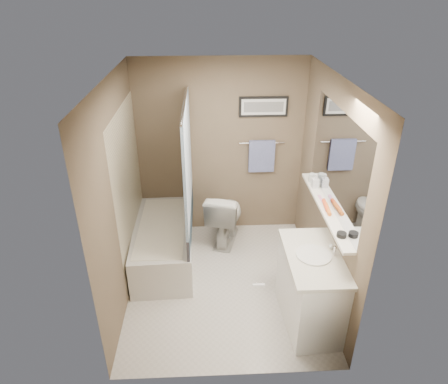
{
  "coord_description": "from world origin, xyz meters",
  "views": [
    {
      "loc": [
        -0.18,
        -3.68,
        3.19
      ],
      "look_at": [
        0.0,
        0.15,
        1.15
      ],
      "focal_mm": 32.0,
      "sensor_mm": 36.0,
      "label": 1
    }
  ],
  "objects_px": {
    "vanity": "(311,290)",
    "hair_brush_front": "(328,209)",
    "bathtub": "(163,243)",
    "toilet": "(225,216)",
    "soap_bottle": "(315,181)",
    "glass_jar": "(312,178)",
    "candle_bowl_near": "(342,235)",
    "hair_brush_back": "(326,205)"
  },
  "relations": [
    {
      "from": "soap_bottle",
      "to": "hair_brush_front",
      "type": "bearing_deg",
      "value": -90.0
    },
    {
      "from": "bathtub",
      "to": "soap_bottle",
      "type": "distance_m",
      "value": 2.03
    },
    {
      "from": "candle_bowl_near",
      "to": "hair_brush_back",
      "type": "height_order",
      "value": "hair_brush_back"
    },
    {
      "from": "vanity",
      "to": "soap_bottle",
      "type": "bearing_deg",
      "value": 74.98
    },
    {
      "from": "vanity",
      "to": "bathtub",
      "type": "bearing_deg",
      "value": 141.78
    },
    {
      "from": "hair_brush_back",
      "to": "glass_jar",
      "type": "distance_m",
      "value": 0.58
    },
    {
      "from": "bathtub",
      "to": "hair_brush_back",
      "type": "height_order",
      "value": "hair_brush_back"
    },
    {
      "from": "hair_brush_back",
      "to": "glass_jar",
      "type": "bearing_deg",
      "value": 90.0
    },
    {
      "from": "toilet",
      "to": "candle_bowl_near",
      "type": "xyz_separation_m",
      "value": [
        0.98,
        -1.61,
        0.75
      ]
    },
    {
      "from": "glass_jar",
      "to": "soap_bottle",
      "type": "relative_size",
      "value": 0.62
    },
    {
      "from": "bathtub",
      "to": "soap_bottle",
      "type": "relative_size",
      "value": 9.31
    },
    {
      "from": "toilet",
      "to": "hair_brush_back",
      "type": "distance_m",
      "value": 1.64
    },
    {
      "from": "bathtub",
      "to": "glass_jar",
      "type": "height_order",
      "value": "glass_jar"
    },
    {
      "from": "bathtub",
      "to": "vanity",
      "type": "height_order",
      "value": "vanity"
    },
    {
      "from": "hair_brush_front",
      "to": "hair_brush_back",
      "type": "bearing_deg",
      "value": 90.0
    },
    {
      "from": "candle_bowl_near",
      "to": "hair_brush_back",
      "type": "relative_size",
      "value": 0.41
    },
    {
      "from": "bathtub",
      "to": "candle_bowl_near",
      "type": "bearing_deg",
      "value": -36.39
    },
    {
      "from": "bathtub",
      "to": "hair_brush_front",
      "type": "bearing_deg",
      "value": -24.96
    },
    {
      "from": "hair_brush_front",
      "to": "soap_bottle",
      "type": "xyz_separation_m",
      "value": [
        0.0,
        0.52,
        0.06
      ]
    },
    {
      "from": "vanity",
      "to": "hair_brush_front",
      "type": "relative_size",
      "value": 4.09
    },
    {
      "from": "bathtub",
      "to": "hair_brush_front",
      "type": "relative_size",
      "value": 6.82
    },
    {
      "from": "bathtub",
      "to": "hair_brush_back",
      "type": "xyz_separation_m",
      "value": [
        1.79,
        -0.66,
        0.89
      ]
    },
    {
      "from": "toilet",
      "to": "candle_bowl_near",
      "type": "bearing_deg",
      "value": 136.54
    },
    {
      "from": "candle_bowl_near",
      "to": "glass_jar",
      "type": "xyz_separation_m",
      "value": [
        0.0,
        1.12,
        0.03
      ]
    },
    {
      "from": "hair_brush_front",
      "to": "soap_bottle",
      "type": "height_order",
      "value": "soap_bottle"
    },
    {
      "from": "hair_brush_front",
      "to": "glass_jar",
      "type": "distance_m",
      "value": 0.66
    },
    {
      "from": "toilet",
      "to": "soap_bottle",
      "type": "distance_m",
      "value": 1.42
    },
    {
      "from": "hair_brush_front",
      "to": "soap_bottle",
      "type": "distance_m",
      "value": 0.53
    },
    {
      "from": "glass_jar",
      "to": "bathtub",
      "type": "bearing_deg",
      "value": 177.46
    },
    {
      "from": "candle_bowl_near",
      "to": "hair_brush_back",
      "type": "bearing_deg",
      "value": 90.0
    },
    {
      "from": "hair_brush_front",
      "to": "bathtub",
      "type": "bearing_deg",
      "value": 157.48
    },
    {
      "from": "toilet",
      "to": "hair_brush_front",
      "type": "distance_m",
      "value": 1.69
    },
    {
      "from": "candle_bowl_near",
      "to": "soap_bottle",
      "type": "bearing_deg",
      "value": 90.0
    },
    {
      "from": "toilet",
      "to": "hair_brush_front",
      "type": "height_order",
      "value": "hair_brush_front"
    },
    {
      "from": "toilet",
      "to": "candle_bowl_near",
      "type": "height_order",
      "value": "candle_bowl_near"
    },
    {
      "from": "hair_brush_back",
      "to": "soap_bottle",
      "type": "height_order",
      "value": "soap_bottle"
    },
    {
      "from": "hair_brush_back",
      "to": "hair_brush_front",
      "type": "bearing_deg",
      "value": -90.0
    },
    {
      "from": "hair_brush_back",
      "to": "soap_bottle",
      "type": "bearing_deg",
      "value": 90.0
    },
    {
      "from": "glass_jar",
      "to": "hair_brush_front",
      "type": "bearing_deg",
      "value": -90.0
    },
    {
      "from": "toilet",
      "to": "soap_bottle",
      "type": "height_order",
      "value": "soap_bottle"
    },
    {
      "from": "hair_brush_back",
      "to": "soap_bottle",
      "type": "relative_size",
      "value": 1.36
    },
    {
      "from": "vanity",
      "to": "hair_brush_back",
      "type": "height_order",
      "value": "hair_brush_back"
    }
  ]
}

